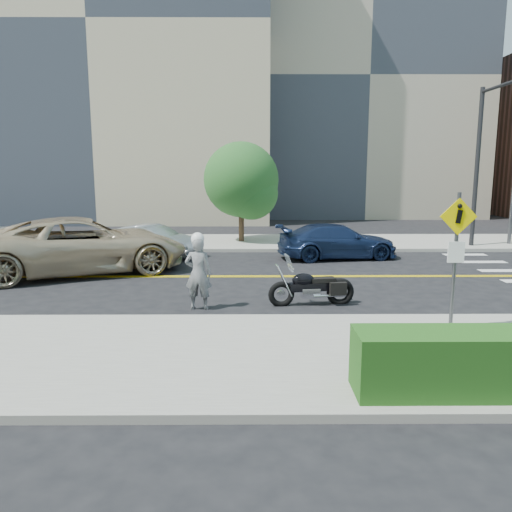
{
  "coord_description": "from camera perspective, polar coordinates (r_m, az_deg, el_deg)",
  "views": [
    {
      "loc": [
        -0.09,
        -16.65,
        3.63
      ],
      "look_at": [
        0.01,
        -2.79,
        1.2
      ],
      "focal_mm": 35.0,
      "sensor_mm": 36.0,
      "label": 1
    }
  ],
  "objects": [
    {
      "name": "ground_plane",
      "position": [
        17.04,
        -0.1,
        -2.35
      ],
      "size": [
        120.0,
        120.0,
        0.0
      ],
      "primitive_type": "plane",
      "color": "black",
      "rests_on": "ground"
    },
    {
      "name": "sidewalk_near",
      "position": [
        9.81,
        0.15,
        -11.3
      ],
      "size": [
        60.0,
        5.0,
        0.15
      ],
      "primitive_type": "cube",
      "color": "#9E9B91",
      "rests_on": "ground_plane"
    },
    {
      "name": "sidewalk_far",
      "position": [
        24.41,
        -0.2,
        1.57
      ],
      "size": [
        60.0,
        5.0,
        0.15
      ],
      "primitive_type": "cube",
      "color": "#9E9B91",
      "rests_on": "ground_plane"
    },
    {
      "name": "building_left",
      "position": [
        40.87,
        -15.62,
        22.14
      ],
      "size": [
        22.0,
        14.0,
        25.0
      ],
      "primitive_type": "cube",
      "color": "tan",
      "rests_on": "ground_plane"
    },
    {
      "name": "building_mid",
      "position": [
        43.87,
        10.75,
        18.13
      ],
      "size": [
        18.0,
        14.0,
        20.0
      ],
      "primitive_type": "cube",
      "color": "#A39984",
      "rests_on": "ground_plane"
    },
    {
      "name": "traffic_light",
      "position": [
        23.98,
        25.01,
        11.53
      ],
      "size": [
        0.28,
        4.5,
        7.0
      ],
      "color": "black",
      "rests_on": "sidewalk_far"
    },
    {
      "name": "pedestrian_sign",
      "position": [
        11.31,
        21.88,
        0.74
      ],
      "size": [
        0.78,
        0.08,
        3.0
      ],
      "color": "#4C4C51",
      "rests_on": "sidewalk_near"
    },
    {
      "name": "motorcyclist",
      "position": [
        12.99,
        -6.62,
        -1.76
      ],
      "size": [
        0.73,
        0.51,
        2.03
      ],
      "rotation": [
        0.0,
        0.0,
        3.07
      ],
      "color": "#BBBBC0",
      "rests_on": "ground"
    },
    {
      "name": "motorcycle",
      "position": [
        13.49,
        6.44,
        -2.69
      ],
      "size": [
        2.36,
        1.02,
        1.39
      ],
      "primitive_type": null,
      "rotation": [
        0.0,
        0.0,
        0.15
      ],
      "color": "black",
      "rests_on": "ground"
    },
    {
      "name": "suv",
      "position": [
        18.48,
        -19.11,
        1.18
      ],
      "size": [
        7.82,
        5.83,
        1.98
      ],
      "primitive_type": "imported",
      "rotation": [
        0.0,
        0.0,
        1.98
      ],
      "color": "#C1AD8D",
      "rests_on": "ground"
    },
    {
      "name": "parked_car_white",
      "position": [
        23.47,
        -26.61,
        1.62
      ],
      "size": [
        4.04,
        2.0,
        1.32
      ],
      "primitive_type": "imported",
      "rotation": [
        0.0,
        0.0,
        1.69
      ],
      "color": "beige",
      "rests_on": "ground"
    },
    {
      "name": "parked_car_silver",
      "position": [
        21.24,
        -11.72,
        1.71
      ],
      "size": [
        4.26,
        2.77,
        1.33
      ],
      "primitive_type": "imported",
      "rotation": [
        0.0,
        0.0,
        1.2
      ],
      "color": "#96999D",
      "rests_on": "ground"
    },
    {
      "name": "parked_car_blue",
      "position": [
        20.63,
        9.28,
        1.67
      ],
      "size": [
        5.11,
        2.72,
        1.41
      ],
      "primitive_type": "imported",
      "rotation": [
        0.0,
        0.0,
        1.73
      ],
      "color": "navy",
      "rests_on": "ground"
    },
    {
      "name": "tree_far_a",
      "position": [
        24.15,
        -1.71,
        8.71
      ],
      "size": [
        3.59,
        3.59,
        4.91
      ],
      "rotation": [
        0.0,
        0.0,
        -0.2
      ],
      "color": "#382619",
      "rests_on": "ground"
    }
  ]
}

